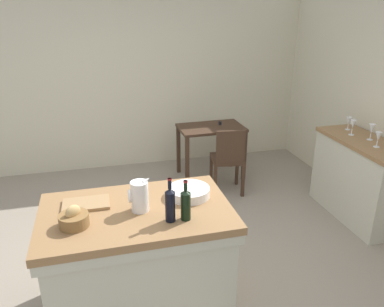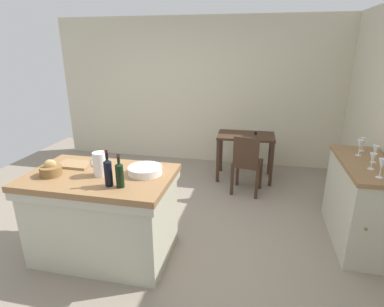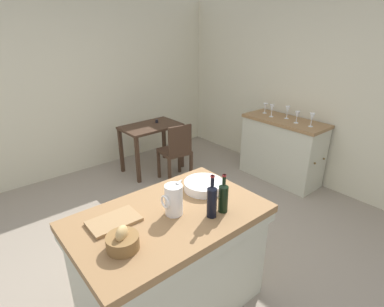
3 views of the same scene
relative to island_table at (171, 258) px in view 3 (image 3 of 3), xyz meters
name	(u,v)px [view 3 (image 3 of 3)]	position (x,y,z in m)	size (l,w,h in m)	color
ground_plane	(173,253)	(0.37, 0.50, -0.49)	(6.76, 6.76, 0.00)	gray
wall_back	(66,90)	(0.37, 3.10, 0.81)	(5.32, 0.12, 2.60)	beige
wall_right	(322,95)	(2.97, 0.50, 0.81)	(0.12, 5.20, 2.60)	beige
island_table	(171,258)	(0.00, 0.00, 0.00)	(1.42, 0.89, 0.91)	olive
side_cabinet	(282,150)	(2.63, 0.81, -0.02)	(0.52, 1.21, 0.94)	olive
writing_desk	(151,133)	(1.31, 2.32, 0.14)	(0.91, 0.58, 0.80)	#3D281C
wooden_chair	(176,151)	(1.37, 1.74, 0.00)	(0.46, 0.46, 0.90)	#3D281C
pitcher	(174,199)	(0.03, -0.02, 0.54)	(0.17, 0.13, 0.27)	white
wash_bowl	(204,185)	(0.43, 0.11, 0.45)	(0.33, 0.33, 0.07)	white
bread_basket	(123,241)	(-0.44, -0.12, 0.47)	(0.20, 0.20, 0.16)	brown
cutting_board	(114,221)	(-0.36, 0.16, 0.43)	(0.35, 0.22, 0.02)	#99754C
wine_bottle_dark	(223,197)	(0.33, -0.23, 0.54)	(0.07, 0.07, 0.30)	black
wine_bottle_amber	(212,200)	(0.22, -0.22, 0.55)	(0.07, 0.07, 0.33)	black
wine_glass_far_left	(312,117)	(2.60, 0.40, 0.58)	(0.07, 0.07, 0.18)	white
wine_glass_left	(297,115)	(2.60, 0.61, 0.56)	(0.07, 0.07, 0.16)	white
wine_glass_middle	(287,110)	(2.69, 0.83, 0.57)	(0.07, 0.07, 0.18)	white
wine_glass_right	(272,108)	(2.60, 1.03, 0.57)	(0.07, 0.07, 0.18)	white
wine_glass_far_right	(265,106)	(2.68, 1.21, 0.56)	(0.07, 0.07, 0.15)	white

